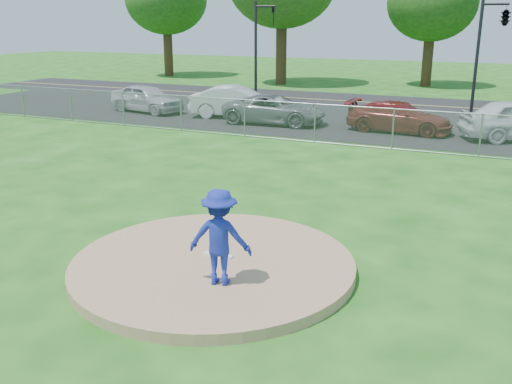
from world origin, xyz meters
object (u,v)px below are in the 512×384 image
Objects in this scene: traffic_signal_center at (503,19)px; parked_car_gray at (275,109)px; parked_car_white at (238,102)px; pitcher at (220,237)px; traffic_cone at (280,116)px; parked_car_darkred at (399,117)px; parked_car_silver at (147,98)px; traffic_signal_left at (259,42)px.

parked_car_gray is (-8.99, -6.76, -3.95)m from traffic_signal_center.
parked_car_gray is (2.29, -0.85, -0.11)m from parked_car_white.
traffic_cone is (-5.32, 16.04, -0.65)m from pitcher.
traffic_signal_center is 23.33m from pitcher.
parked_car_silver is at bearing 93.06° from parked_car_darkred.
parked_car_white is (-11.28, -5.91, -3.85)m from traffic_signal_center.
parked_car_gray is (7.30, -0.47, -0.06)m from parked_car_silver.
parked_car_white reaches higher than traffic_cone.
traffic_signal_center reaches higher than traffic_cone.
parked_car_white is (5.01, 0.38, 0.05)m from parked_car_silver.
traffic_signal_left is at bearing -17.87° from parked_car_silver.
traffic_cone is at bearing -84.16° from pitcher.
traffic_signal_left is 7.70m from parked_car_silver.
traffic_signal_center is 7.23× the size of traffic_cone.
parked_car_gray is at bearing -83.27° from pitcher.
traffic_cone is 0.17× the size of parked_car_gray.
parked_car_silver is at bearing -64.51° from pitcher.
pitcher is 20.97m from parked_car_silver.
pitcher is (-3.38, -22.81, -3.56)m from traffic_signal_center.
traffic_signal_center is at bearing 37.87° from traffic_cone.
traffic_cone is at bearing -81.99° from parked_car_silver.
traffic_signal_left is 24.76m from pitcher.
parked_car_gray is at bearing -61.01° from traffic_signal_left.
parked_car_darkred is (7.87, -0.58, -0.11)m from parked_car_white.
parked_car_white is at bearing 66.35° from parked_car_gray.
pitcher is (9.35, -22.81, -2.32)m from traffic_signal_left.
traffic_cone is 2.74m from parked_car_white.
parked_car_silver is (-12.91, 16.52, -0.33)m from pitcher.
traffic_signal_left is at bearing 0.81° from parked_car_white.
traffic_signal_left is at bearing -80.22° from pitcher.
traffic_cone is 0.19× the size of parked_car_silver.
traffic_signal_center is 11.92m from parked_car_gray.
traffic_signal_left is at bearing 180.00° from traffic_signal_center.
pitcher is 2.19× the size of traffic_cone.
traffic_signal_left reaches higher than parked_car_white.
traffic_cone is at bearing -96.00° from parked_car_gray.
traffic_signal_left is 12.79m from traffic_signal_center.
pitcher is 17.01m from parked_car_gray.
parked_car_darkred reaches higher than traffic_cone.
traffic_signal_left is 1.20× the size of parked_car_gray.
traffic_signal_center is at bearing -57.26° from parked_car_silver.
traffic_signal_left and traffic_signal_center have the same top height.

